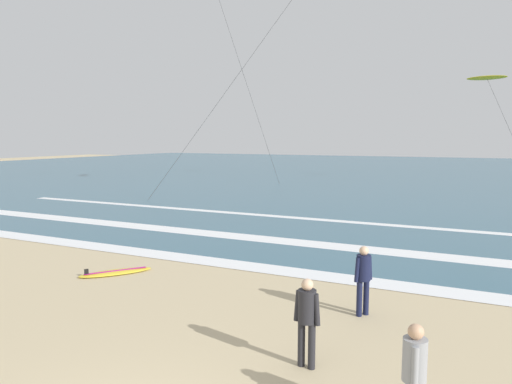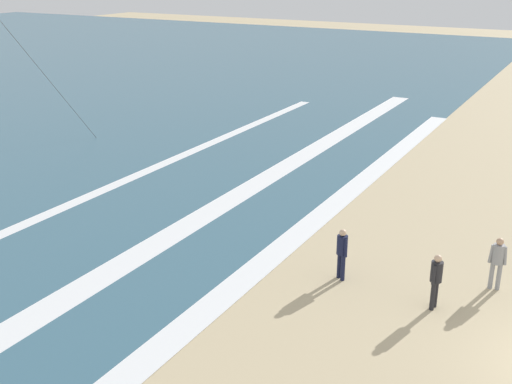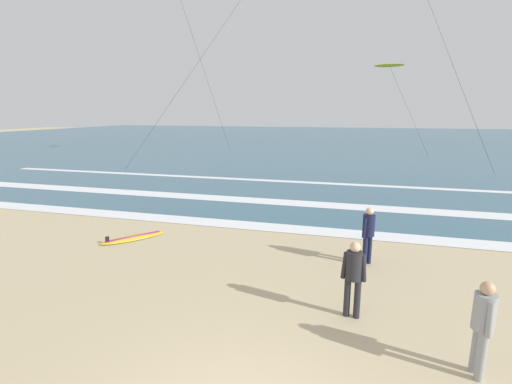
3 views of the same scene
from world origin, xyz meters
name	(u,v)px [view 2 (image 2 of 3)]	position (x,y,z in m)	size (l,w,h in m)	color
wave_foam_shoreline	(261,265)	(1.25, 9.04, 0.01)	(44.89, 0.94, 0.01)	white
wave_foam_mid_break	(146,250)	(0.32, 12.84, 0.01)	(56.11, 1.09, 0.01)	white
wave_foam_outer_break	(42,217)	(0.72, 18.03, 0.01)	(46.26, 0.60, 0.01)	white
surfer_left_near	(436,277)	(1.28, 3.72, 0.96)	(0.51, 0.32, 1.60)	#232328
surfer_left_far	(342,250)	(1.63, 6.55, 0.96)	(0.37, 0.46, 1.60)	#141938
surfer_right_near	(498,259)	(3.21, 2.46, 0.96)	(0.32, 0.52, 1.60)	gray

